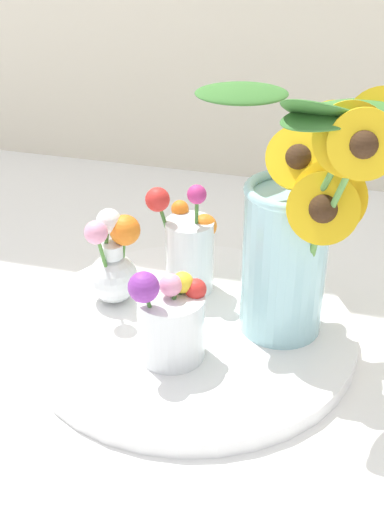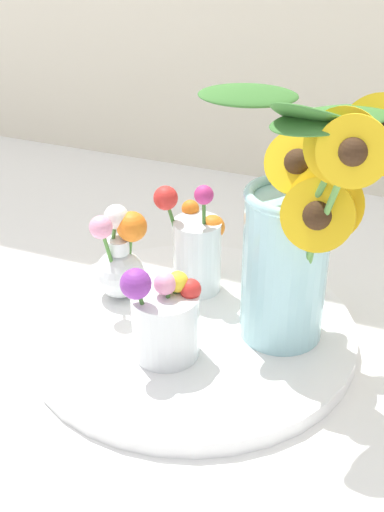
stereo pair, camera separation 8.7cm
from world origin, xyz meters
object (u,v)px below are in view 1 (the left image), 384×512
vase_bulb_right (114,263)px  vase_small_back (189,247)px  serving_tray (192,332)px  vase_small_center (171,321)px  mason_jar_sunflowers (297,227)px

vase_bulb_right → vase_small_back: size_ratio=0.83×
serving_tray → vase_small_center: bearing=-96.4°
serving_tray → vase_small_back: bearing=108.1°
serving_tray → vase_bulb_right: bearing=165.2°
vase_bulb_right → mason_jar_sunflowers: bearing=-2.8°
vase_small_center → vase_bulb_right: size_ratio=0.97×
serving_tray → mason_jar_sunflowers: (0.12, 0.02, 0.16)m
serving_tray → vase_small_center: size_ratio=3.24×
serving_tray → vase_bulb_right: 0.14m
serving_tray → vase_small_center: 0.09m
mason_jar_sunflowers → vase_small_back: bearing=156.1°
mason_jar_sunflowers → vase_small_back: size_ratio=2.14×
serving_tray → mason_jar_sunflowers: mason_jar_sunflowers is taller
vase_bulb_right → vase_small_back: (0.09, 0.06, 0.01)m
serving_tray → vase_small_back: size_ratio=2.61×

